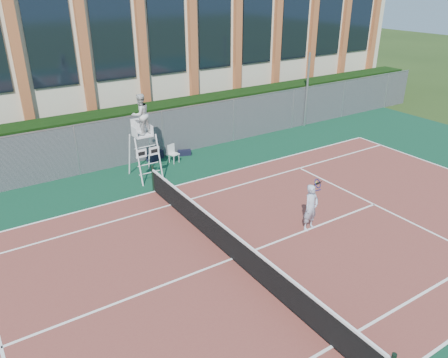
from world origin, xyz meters
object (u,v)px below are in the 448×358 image
steel_pole (307,90)px  umpire_chair (141,117)px  tennis_player (311,207)px  plastic_chair (173,152)px

steel_pole → umpire_chair: size_ratio=1.14×
tennis_player → steel_pole: bearing=48.3°
umpire_chair → plastic_chair: umpire_chair is taller
steel_pole → plastic_chair: steel_pole is taller
plastic_chair → steel_pole: bearing=5.2°
umpire_chair → plastic_chair: size_ratio=4.31×
plastic_chair → tennis_player: 7.94m
umpire_chair → plastic_chair: bearing=25.8°
umpire_chair → tennis_player: 7.79m
steel_pole → tennis_player: 11.66m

